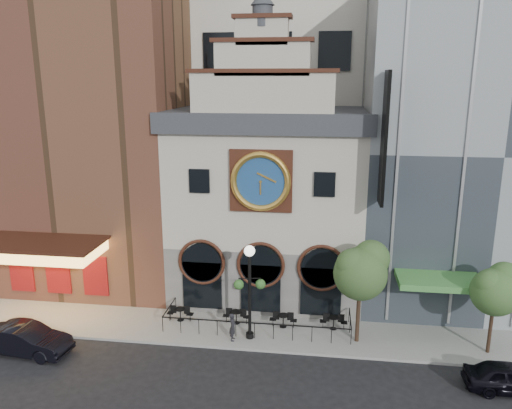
{
  "coord_description": "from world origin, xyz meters",
  "views": [
    {
      "loc": [
        3.47,
        -23.72,
        14.27
      ],
      "look_at": [
        -0.57,
        6.0,
        6.62
      ],
      "focal_mm": 35.0,
      "sensor_mm": 36.0,
      "label": 1
    }
  ],
  "objects_px": {
    "bistro_2": "(283,320)",
    "lamppost": "(250,282)",
    "car_left": "(26,340)",
    "tree_right": "(496,288)",
    "car_right": "(510,378)",
    "tree_left": "(361,269)",
    "bistro_1": "(236,316)",
    "pedestrian": "(233,327)",
    "bistro_0": "(180,313)",
    "bistro_3": "(333,322)"
  },
  "relations": [
    {
      "from": "car_right",
      "to": "tree_left",
      "type": "xyz_separation_m",
      "value": [
        -6.76,
        3.48,
        3.66
      ]
    },
    {
      "from": "lamppost",
      "to": "tree_right",
      "type": "relative_size",
      "value": 1.09
    },
    {
      "from": "car_right",
      "to": "pedestrian",
      "type": "bearing_deg",
      "value": 78.55
    },
    {
      "from": "car_left",
      "to": "lamppost",
      "type": "relative_size",
      "value": 0.89
    },
    {
      "from": "bistro_1",
      "to": "tree_left",
      "type": "height_order",
      "value": "tree_left"
    },
    {
      "from": "car_right",
      "to": "car_left",
      "type": "xyz_separation_m",
      "value": [
        -24.29,
        0.05,
        0.09
      ]
    },
    {
      "from": "car_right",
      "to": "bistro_2",
      "type": "bearing_deg",
      "value": 67.25
    },
    {
      "from": "car_left",
      "to": "pedestrian",
      "type": "height_order",
      "value": "pedestrian"
    },
    {
      "from": "bistro_0",
      "to": "tree_right",
      "type": "relative_size",
      "value": 0.32
    },
    {
      "from": "bistro_0",
      "to": "tree_left",
      "type": "height_order",
      "value": "tree_left"
    },
    {
      "from": "pedestrian",
      "to": "tree_right",
      "type": "xyz_separation_m",
      "value": [
        13.66,
        0.61,
        2.85
      ]
    },
    {
      "from": "bistro_0",
      "to": "bistro_1",
      "type": "relative_size",
      "value": 1.0
    },
    {
      "from": "pedestrian",
      "to": "bistro_0",
      "type": "bearing_deg",
      "value": 59.11
    },
    {
      "from": "car_left",
      "to": "tree_left",
      "type": "bearing_deg",
      "value": -73.42
    },
    {
      "from": "car_right",
      "to": "tree_left",
      "type": "relative_size",
      "value": 0.72
    },
    {
      "from": "bistro_3",
      "to": "car_right",
      "type": "distance_m",
      "value": 9.3
    },
    {
      "from": "car_left",
      "to": "tree_right",
      "type": "distance_m",
      "value": 24.72
    },
    {
      "from": "car_right",
      "to": "pedestrian",
      "type": "height_order",
      "value": "pedestrian"
    },
    {
      "from": "pedestrian",
      "to": "bistro_1",
      "type": "bearing_deg",
      "value": 0.84
    },
    {
      "from": "bistro_3",
      "to": "car_left",
      "type": "xyz_separation_m",
      "value": [
        -16.21,
        -4.58,
        0.18
      ]
    },
    {
      "from": "bistro_0",
      "to": "car_left",
      "type": "height_order",
      "value": "car_left"
    },
    {
      "from": "tree_left",
      "to": "tree_right",
      "type": "height_order",
      "value": "tree_left"
    },
    {
      "from": "bistro_2",
      "to": "tree_right",
      "type": "height_order",
      "value": "tree_right"
    },
    {
      "from": "bistro_1",
      "to": "car_right",
      "type": "distance_m",
      "value": 14.49
    },
    {
      "from": "car_left",
      "to": "bistro_2",
      "type": "bearing_deg",
      "value": -66.1
    },
    {
      "from": "bistro_1",
      "to": "tree_left",
      "type": "relative_size",
      "value": 0.28
    },
    {
      "from": "tree_left",
      "to": "tree_right",
      "type": "xyz_separation_m",
      "value": [
        6.8,
        -0.25,
        -0.57
      ]
    },
    {
      "from": "bistro_2",
      "to": "tree_left",
      "type": "bearing_deg",
      "value": -13.33
    },
    {
      "from": "lamppost",
      "to": "tree_right",
      "type": "distance_m",
      "value": 12.77
    },
    {
      "from": "bistro_0",
      "to": "bistro_1",
      "type": "xyz_separation_m",
      "value": [
        3.38,
        0.1,
        0.0
      ]
    },
    {
      "from": "pedestrian",
      "to": "bistro_3",
      "type": "bearing_deg",
      "value": -73.44
    },
    {
      "from": "bistro_2",
      "to": "lamppost",
      "type": "distance_m",
      "value": 3.69
    },
    {
      "from": "tree_right",
      "to": "tree_left",
      "type": "bearing_deg",
      "value": 177.92
    },
    {
      "from": "bistro_3",
      "to": "tree_left",
      "type": "bearing_deg",
      "value": -41.12
    },
    {
      "from": "lamppost",
      "to": "bistro_2",
      "type": "bearing_deg",
      "value": 30.16
    },
    {
      "from": "bistro_2",
      "to": "pedestrian",
      "type": "relative_size",
      "value": 1.0
    },
    {
      "from": "bistro_1",
      "to": "car_left",
      "type": "bearing_deg",
      "value": -156.85
    },
    {
      "from": "bistro_0",
      "to": "bistro_2",
      "type": "relative_size",
      "value": 1.0
    },
    {
      "from": "bistro_1",
      "to": "car_left",
      "type": "height_order",
      "value": "car_left"
    },
    {
      "from": "tree_left",
      "to": "bistro_2",
      "type": "bearing_deg",
      "value": 166.67
    },
    {
      "from": "bistro_3",
      "to": "pedestrian",
      "type": "distance_m",
      "value": 5.9
    },
    {
      "from": "tree_left",
      "to": "tree_right",
      "type": "distance_m",
      "value": 6.83
    },
    {
      "from": "bistro_1",
      "to": "bistro_2",
      "type": "bearing_deg",
      "value": -1.62
    },
    {
      "from": "tree_right",
      "to": "bistro_0",
      "type": "bearing_deg",
      "value": 175.92
    },
    {
      "from": "tree_left",
      "to": "car_right",
      "type": "bearing_deg",
      "value": -27.21
    },
    {
      "from": "pedestrian",
      "to": "tree_left",
      "type": "distance_m",
      "value": 7.71
    },
    {
      "from": "bistro_1",
      "to": "bistro_0",
      "type": "bearing_deg",
      "value": -178.34
    },
    {
      "from": "bistro_1",
      "to": "tree_right",
      "type": "height_order",
      "value": "tree_right"
    },
    {
      "from": "car_right",
      "to": "lamppost",
      "type": "height_order",
      "value": "lamppost"
    },
    {
      "from": "bistro_2",
      "to": "tree_right",
      "type": "xyz_separation_m",
      "value": [
        11.01,
        -1.25,
        3.17
      ]
    }
  ]
}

